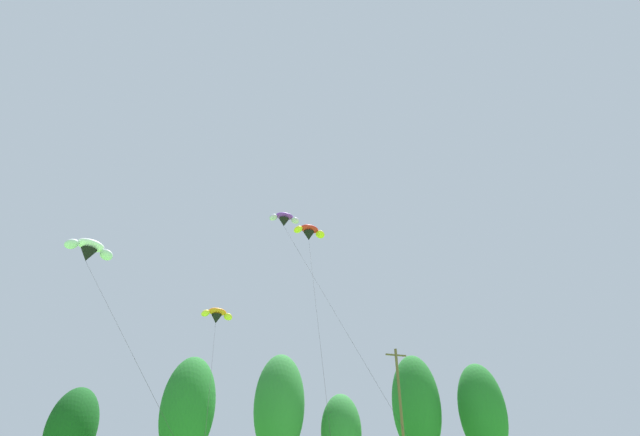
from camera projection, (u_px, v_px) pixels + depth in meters
name	position (u px, v px, depth m)	size (l,w,h in m)	color
treeline_tree_c	(71.00, 429.00, 36.65)	(4.15, 4.15, 8.71)	#472D19
treeline_tree_d	(188.00, 408.00, 39.47)	(5.01, 5.01, 11.87)	#472D19
treeline_tree_e	(279.00, 405.00, 44.95)	(5.42, 5.42, 13.41)	#472D19
treeline_tree_f	(341.00, 431.00, 45.05)	(4.36, 4.36, 9.48)	#472D19
treeline_tree_g	(416.00, 405.00, 50.56)	(5.76, 5.76, 14.65)	#472D19
treeline_tree_h	(482.00, 410.00, 50.38)	(5.50, 5.50, 13.69)	#472D19
utility_pole	(401.00, 415.00, 38.44)	(2.20, 0.26, 12.48)	brown
parafoil_kite_high_orange	(217.00, 315.00, 35.79)	(2.88, 15.67, 12.64)	orange
parafoil_kite_mid_red_yellow	(309.00, 232.00, 42.19)	(5.14, 16.01, 21.89)	red
parafoil_kite_far_purple	(284.00, 219.00, 44.41)	(6.17, 17.51, 24.59)	purple
parafoil_kite_low_white	(89.00, 250.00, 30.59)	(10.72, 11.68, 15.30)	white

